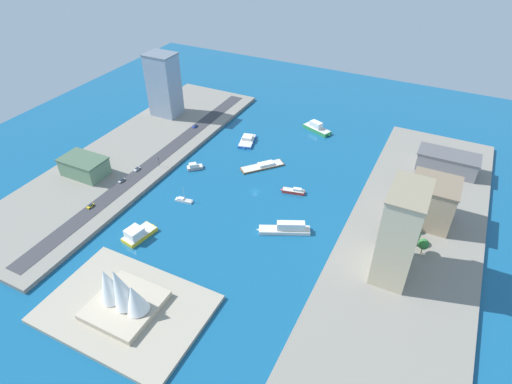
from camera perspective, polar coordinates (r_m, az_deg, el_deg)
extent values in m
plane|color=#145684|center=(263.81, -0.14, 0.06)|extent=(440.00, 440.00, 0.00)
cube|color=gray|center=(245.30, 20.18, -5.55)|extent=(70.00, 240.00, 2.54)
cube|color=gray|center=(310.14, -16.07, 4.87)|extent=(70.00, 240.00, 2.54)
cube|color=#A89E89|center=(206.34, -16.93, -14.67)|extent=(72.43, 50.79, 2.00)
cube|color=#38383D|center=(297.35, -13.10, 4.25)|extent=(10.67, 228.00, 0.15)
cube|color=blue|center=(314.49, -1.19, 6.78)|extent=(14.42, 21.59, 1.75)
cone|color=blue|center=(305.77, -1.61, 5.84)|extent=(1.92, 1.92, 1.57)
cube|color=white|center=(315.21, -1.11, 7.29)|extent=(8.62, 8.97, 2.42)
cube|color=beige|center=(314.03, -1.19, 6.93)|extent=(13.84, 20.72, 0.10)
cube|color=#2D8C4C|center=(332.84, 8.12, 8.27)|extent=(23.89, 15.39, 2.61)
cone|color=#2D8C4C|center=(326.24, 9.71, 7.49)|extent=(3.05, 3.05, 2.35)
cube|color=white|center=(331.87, 8.02, 8.89)|extent=(10.50, 8.22, 4.48)
cube|color=beige|center=(332.21, 8.14, 8.48)|extent=(22.93, 14.77, 0.10)
cube|color=#999EA3|center=(287.20, -8.15, 3.25)|extent=(10.69, 10.31, 1.91)
cone|color=#999EA3|center=(287.77, -7.04, 3.43)|extent=(2.43, 2.43, 1.72)
cube|color=white|center=(285.95, -8.43, 3.56)|extent=(6.02, 5.94, 2.32)
cube|color=beige|center=(286.66, -8.17, 3.42)|extent=(10.27, 9.90, 0.10)
cube|color=red|center=(263.29, 5.01, 0.08)|extent=(14.20, 6.79, 1.96)
cone|color=red|center=(264.21, 3.44, 0.31)|extent=(2.09, 2.09, 1.76)
cube|color=white|center=(261.97, 5.54, 0.32)|extent=(5.53, 3.45, 1.66)
cube|color=beige|center=(262.68, 5.02, 0.26)|extent=(13.63, 6.52, 0.10)
cube|color=white|center=(258.99, -9.59, -1.14)|extent=(10.90, 4.71, 1.31)
cone|color=white|center=(256.88, -8.46, -1.37)|extent=(1.36, 1.36, 1.18)
cube|color=white|center=(258.98, -9.98, -0.87)|extent=(4.08, 3.11, 1.05)
cube|color=beige|center=(258.57, -9.61, -1.02)|extent=(10.46, 4.53, 0.10)
cylinder|color=silver|center=(255.66, -9.60, -0.23)|extent=(0.24, 0.24, 9.18)
cube|color=yellow|center=(239.85, -15.26, -5.50)|extent=(11.99, 19.45, 2.33)
cone|color=yellow|center=(244.09, -13.57, -4.31)|extent=(2.42, 2.42, 2.09)
cube|color=white|center=(236.39, -15.92, -5.24)|extent=(8.93, 9.54, 4.62)
cube|color=beige|center=(239.06, -15.31, -5.29)|extent=(11.51, 18.67, 0.10)
cube|color=brown|center=(286.12, 0.84, 3.42)|extent=(25.11, 26.88, 1.15)
cone|color=brown|center=(281.59, -1.97, 2.80)|extent=(1.46, 1.46, 1.03)
cube|color=white|center=(286.23, 1.33, 3.76)|extent=(10.80, 11.25, 1.65)
cube|color=beige|center=(285.78, 0.85, 3.53)|extent=(24.11, 25.80, 0.10)
cube|color=silver|center=(234.81, 3.81, -5.11)|extent=(27.88, 17.48, 2.05)
cone|color=silver|center=(234.58, 0.27, -5.06)|extent=(2.44, 2.44, 1.84)
cube|color=white|center=(232.83, 4.67, -4.52)|extent=(15.39, 10.03, 4.54)
cube|color=beige|center=(234.11, 3.82, -4.92)|extent=(26.77, 16.78, 0.10)
cube|color=slate|center=(293.20, -21.90, 3.13)|extent=(27.39, 17.46, 10.89)
cube|color=#47624A|center=(290.29, -22.16, 4.09)|extent=(28.48, 18.16, 0.80)
cube|color=#C6B793|center=(204.81, 18.61, -5.34)|extent=(16.03, 26.08, 47.59)
cube|color=gray|center=(190.35, 19.99, 0.12)|extent=(16.67, 27.12, 0.80)
cube|color=#8C9EB2|center=(348.60, -12.19, 13.74)|extent=(21.45, 17.40, 47.81)
cube|color=slate|center=(340.28, -12.72, 17.50)|extent=(22.31, 18.09, 0.80)
cube|color=gray|center=(301.96, 24.14, 3.59)|extent=(36.28, 16.70, 11.55)
cube|color=#59595C|center=(298.98, 24.43, 4.58)|extent=(37.74, 17.37, 0.80)
cube|color=tan|center=(249.81, 22.33, -1.29)|extent=(23.77, 23.17, 24.39)
cube|color=#7C6B55|center=(242.88, 23.00, 1.07)|extent=(24.72, 24.10, 0.80)
cylinder|color=black|center=(279.34, -17.59, 1.19)|extent=(0.25, 0.64, 0.64)
cylinder|color=black|center=(280.36, -17.84, 1.28)|extent=(0.25, 0.64, 0.64)
cylinder|color=black|center=(281.35, -17.13, 1.57)|extent=(0.25, 0.64, 0.64)
cylinder|color=black|center=(282.37, -17.38, 1.65)|extent=(0.25, 0.64, 0.64)
cube|color=#B7B7BC|center=(280.71, -17.49, 1.47)|extent=(1.86, 5.08, 0.71)
cube|color=#262D38|center=(280.49, -17.48, 1.61)|extent=(1.63, 2.85, 0.62)
cylinder|color=black|center=(287.57, -15.67, 2.68)|extent=(0.25, 0.64, 0.64)
cylinder|color=black|center=(288.53, -15.92, 2.76)|extent=(0.25, 0.64, 0.64)
cylinder|color=black|center=(289.66, -15.25, 3.03)|extent=(0.25, 0.64, 0.64)
cylinder|color=black|center=(290.61, -15.49, 3.10)|extent=(0.25, 0.64, 0.64)
cube|color=white|center=(288.93, -15.59, 2.94)|extent=(1.84, 4.94, 0.81)
cube|color=#262D38|center=(288.74, -15.58, 3.08)|extent=(1.61, 2.77, 0.47)
cylinder|color=black|center=(331.59, -8.16, 8.49)|extent=(0.26, 0.64, 0.64)
cylinder|color=black|center=(332.48, -8.42, 8.55)|extent=(0.26, 0.64, 0.64)
cylinder|color=black|center=(333.91, -7.87, 8.73)|extent=(0.26, 0.64, 0.64)
cylinder|color=black|center=(334.80, -8.12, 8.78)|extent=(0.26, 0.64, 0.64)
cube|color=blue|center=(333.04, -8.15, 8.69)|extent=(1.99, 4.57, 0.85)
cube|color=#262D38|center=(332.88, -8.14, 8.81)|extent=(1.74, 2.57, 0.58)
cylinder|color=black|center=(263.66, -21.31, -2.06)|extent=(0.28, 0.65, 0.64)
cylinder|color=black|center=(264.70, -21.57, -1.97)|extent=(0.28, 0.65, 0.64)
cylinder|color=black|center=(265.42, -20.84, -1.66)|extent=(0.28, 0.65, 0.64)
cylinder|color=black|center=(266.45, -21.11, -1.57)|extent=(0.28, 0.65, 0.64)
cube|color=yellow|center=(264.87, -21.22, -1.76)|extent=(2.08, 4.86, 0.83)
cube|color=#262D38|center=(264.59, -21.22, -1.61)|extent=(1.76, 2.75, 0.60)
cylinder|color=black|center=(288.27, -12.82, 3.81)|extent=(0.18, 0.18, 5.50)
cube|color=black|center=(286.57, -12.91, 4.36)|extent=(0.36, 0.36, 1.00)
sphere|color=red|center=(286.39, -12.92, 4.42)|extent=(0.24, 0.24, 0.24)
sphere|color=yellow|center=(286.57, -12.91, 4.36)|extent=(0.24, 0.24, 0.24)
sphere|color=green|center=(286.75, -12.90, 4.30)|extent=(0.24, 0.24, 0.24)
cube|color=#BCAD93|center=(204.47, -17.06, -14.23)|extent=(29.43, 29.60, 3.00)
cone|color=white|center=(194.51, -15.89, -13.48)|extent=(11.71, 10.23, 14.92)
cone|color=white|center=(196.13, -17.65, -12.11)|extent=(14.24, 10.64, 21.36)
cone|color=white|center=(201.14, -19.11, -11.61)|extent=(12.43, 10.80, 17.69)
cylinder|color=brown|center=(244.82, 19.45, -4.38)|extent=(0.50, 0.50, 4.30)
sphere|color=#2D7233|center=(241.95, 19.66, -3.55)|extent=(6.29, 6.29, 6.29)
cylinder|color=brown|center=(238.24, 20.10, -6.07)|extent=(0.50, 0.50, 3.03)
sphere|color=#2D7233|center=(235.52, 20.32, -5.30)|extent=(6.91, 6.91, 6.91)
cylinder|color=brown|center=(233.30, 21.22, -7.26)|extent=(0.50, 0.50, 4.13)
sphere|color=#2D7233|center=(230.54, 21.45, -6.49)|extent=(5.52, 5.52, 5.52)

